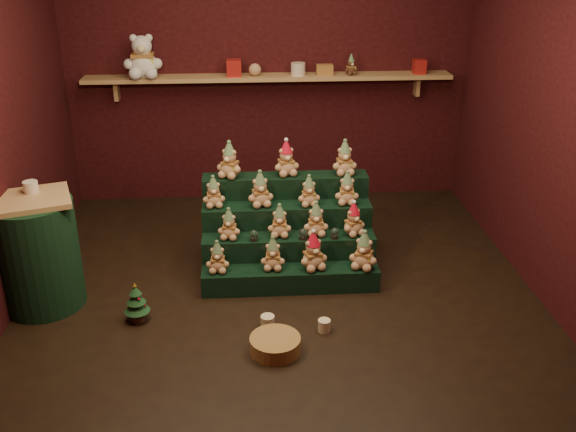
{
  "coord_description": "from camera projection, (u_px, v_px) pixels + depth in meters",
  "views": [
    {
      "loc": [
        -0.23,
        -4.42,
        2.62
      ],
      "look_at": [
        0.08,
        0.25,
        0.53
      ],
      "focal_mm": 40.0,
      "sensor_mm": 36.0,
      "label": 1
    }
  ],
  "objects": [
    {
      "name": "teddy_12",
      "position": [
        230.0,
        160.0,
        5.33
      ],
      "size": [
        0.28,
        0.27,
        0.3
      ],
      "primitive_type": null,
      "rotation": [
        0.0,
        0.0,
        -0.45
      ],
      "color": "tan",
      "rests_on": "riser_tier_back"
    },
    {
      "name": "mug_right",
      "position": [
        324.0,
        325.0,
        4.56
      ],
      "size": [
        0.09,
        0.09,
        0.09
      ],
      "primitive_type": "cylinder",
      "color": "beige",
      "rests_on": "ground"
    },
    {
      "name": "teddy_1",
      "position": [
        273.0,
        253.0,
        5.0
      ],
      "size": [
        0.2,
        0.19,
        0.27
      ],
      "primitive_type": null,
      "rotation": [
        0.0,
        0.0,
        -0.08
      ],
      "color": "tan",
      "rests_on": "riser_tier_front"
    },
    {
      "name": "right_wall",
      "position": [
        560.0,
        114.0,
        4.66
      ],
      "size": [
        0.1,
        4.0,
        2.8
      ],
      "primitive_type": "cube",
      "color": "black",
      "rests_on": "ground"
    },
    {
      "name": "teddy_5",
      "position": [
        280.0,
        221.0,
        5.13
      ],
      "size": [
        0.2,
        0.18,
        0.27
      ],
      "primitive_type": null,
      "rotation": [
        0.0,
        0.0,
        -0.07
      ],
      "color": "tan",
      "rests_on": "riser_tier_midfront"
    },
    {
      "name": "teddy_14",
      "position": [
        345.0,
        158.0,
        5.4
      ],
      "size": [
        0.22,
        0.2,
        0.29
      ],
      "primitive_type": null,
      "rotation": [
        0.0,
        0.0,
        0.09
      ],
      "color": "tan",
      "rests_on": "riser_tier_back"
    },
    {
      "name": "wicker_basket",
      "position": [
        275.0,
        345.0,
        4.34
      ],
      "size": [
        0.43,
        0.43,
        0.11
      ],
      "primitive_type": "cylinder",
      "rotation": [
        0.0,
        0.0,
        -0.27
      ],
      "color": "olive",
      "rests_on": "ground"
    },
    {
      "name": "teddy_0",
      "position": [
        217.0,
        257.0,
        4.96
      ],
      "size": [
        0.19,
        0.17,
        0.25
      ],
      "primitive_type": null,
      "rotation": [
        0.0,
        0.0,
        -0.04
      ],
      "color": "tan",
      "rests_on": "riser_tier_front"
    },
    {
      "name": "table_ornament",
      "position": [
        31.0,
        187.0,
        4.64
      ],
      "size": [
        0.11,
        0.11,
        0.09
      ],
      "primitive_type": "cylinder",
      "color": "beige",
      "rests_on": "side_table"
    },
    {
      "name": "snow_globe_b",
      "position": [
        303.0,
        234.0,
        5.11
      ],
      "size": [
        0.07,
        0.07,
        0.09
      ],
      "color": "black",
      "rests_on": "riser_tier_midfront"
    },
    {
      "name": "gift_tin_red_a",
      "position": [
        234.0,
        68.0,
        6.2
      ],
      "size": [
        0.14,
        0.14,
        0.16
      ],
      "primitive_type": "cube",
      "color": "#B3201B",
      "rests_on": "back_shelf"
    },
    {
      "name": "back_shelf",
      "position": [
        269.0,
        78.0,
        6.28
      ],
      "size": [
        3.6,
        0.26,
        0.24
      ],
      "color": "#A48852",
      "rests_on": "ground"
    },
    {
      "name": "gift_tin_cream",
      "position": [
        298.0,
        69.0,
        6.25
      ],
      "size": [
        0.14,
        0.14,
        0.12
      ],
      "primitive_type": "cylinder",
      "color": "beige",
      "rests_on": "back_shelf"
    },
    {
      "name": "snow_globe_c",
      "position": [
        335.0,
        233.0,
        5.12
      ],
      "size": [
        0.07,
        0.07,
        0.09
      ],
      "color": "black",
      "rests_on": "riser_tier_midfront"
    },
    {
      "name": "gift_tin_red_b",
      "position": [
        419.0,
        66.0,
        6.31
      ],
      "size": [
        0.12,
        0.12,
        0.14
      ],
      "primitive_type": "cube",
      "color": "#B3201B",
      "rests_on": "back_shelf"
    },
    {
      "name": "mug_left",
      "position": [
        268.0,
        322.0,
        4.6
      ],
      "size": [
        0.1,
        0.1,
        0.1
      ],
      "primitive_type": "cylinder",
      "color": "beige",
      "rests_on": "ground"
    },
    {
      "name": "brown_bear",
      "position": [
        351.0,
        65.0,
        6.25
      ],
      "size": [
        0.17,
        0.16,
        0.19
      ],
      "primitive_type": null,
      "rotation": [
        0.0,
        0.0,
        0.31
      ],
      "color": "#472617",
      "rests_on": "back_shelf"
    },
    {
      "name": "riser_tier_front",
      "position": [
        291.0,
        279.0,
        5.08
      ],
      "size": [
        1.4,
        0.22,
        0.18
      ],
      "primitive_type": "cube",
      "color": "black",
      "rests_on": "ground"
    },
    {
      "name": "riser_tier_back",
      "position": [
        285.0,
        214.0,
        5.57
      ],
      "size": [
        1.4,
        0.22,
        0.72
      ],
      "primitive_type": "cube",
      "color": "black",
      "rests_on": "ground"
    },
    {
      "name": "front_wall",
      "position": [
        305.0,
        251.0,
        2.67
      ],
      "size": [
        4.0,
        0.1,
        2.8
      ],
      "primitive_type": "cube",
      "color": "black",
      "rests_on": "ground"
    },
    {
      "name": "teddy_9",
      "position": [
        260.0,
        189.0,
        5.23
      ],
      "size": [
        0.24,
        0.23,
        0.29
      ],
      "primitive_type": null,
      "rotation": [
        0.0,
        0.0,
        0.2
      ],
      "color": "tan",
      "rests_on": "riser_tier_midback"
    },
    {
      "name": "teddy_11",
      "position": [
        347.0,
        188.0,
        5.27
      ],
      "size": [
        0.21,
        0.19,
        0.28
      ],
      "primitive_type": null,
      "rotation": [
        0.0,
        0.0,
        -0.08
      ],
      "color": "tan",
      "rests_on": "riser_tier_midback"
    },
    {
      "name": "back_wall",
      "position": [
        268.0,
        63.0,
        6.4
      ],
      "size": [
        4.0,
        0.1,
        2.8
      ],
      "primitive_type": "cube",
      "color": "black",
      "rests_on": "ground"
    },
    {
      "name": "side_table",
      "position": [
        37.0,
        253.0,
        4.75
      ],
      "size": [
        0.69,
        0.63,
        0.88
      ],
      "rotation": [
        0.0,
        0.0,
        0.32
      ],
      "color": "#A48852",
      "rests_on": "ground"
    },
    {
      "name": "riser_tier_midback",
      "position": [
        287.0,
        234.0,
        5.41
      ],
      "size": [
        1.4,
        0.22,
        0.54
      ],
      "primitive_type": "cube",
      "color": "black",
      "rests_on": "ground"
    },
    {
      "name": "ground",
      "position": [
        280.0,
        290.0,
        5.11
      ],
      "size": [
        4.0,
        4.0,
        0.0
      ],
      "primitive_type": "plane",
      "color": "black",
      "rests_on": "ground"
    },
    {
      "name": "mini_christmas_tree",
      "position": [
        136.0,
        302.0,
        4.64
      ],
      "size": [
        0.19,
        0.19,
        0.32
      ],
      "rotation": [
        0.0,
        0.0,
        -0.23
      ],
      "color": "#402917",
      "rests_on": "ground"
    },
    {
      "name": "teddy_2",
      "position": [
        313.0,
        251.0,
        4.99
      ],
      "size": [
        0.27,
        0.26,
        0.31
      ],
      "primitive_type": null,
      "rotation": [
        0.0,
        0.0,
        0.34
      ],
      "color": "tan",
      "rests_on": "riser_tier_front"
    },
    {
      "name": "snow_globe_a",
      "position": [
        254.0,
        235.0,
        5.08
      ],
      "size": [
        0.07,
        0.07,
        0.09
      ],
      "color": "black",
      "rests_on": "riser_tier_midfront"
    },
    {
      "name": "scarf_gift_box",
      "position": [
        325.0,
        70.0,
        6.27
      ],
      "size": [
        0.16,
        0.1,
        0.1
      ],
      "primitive_type": "cube",
      "color": "#CC4D1C",
      "rests_on": "back_shelf"
    },
    {
      "name": "teddy_13",
      "position": [
        286.0,
        158.0,
        5.38
      ],
      "size": [
        0.25,
        0.24,
        0.3
      ],
      "primitive_type": null,
      "rotation": [
        0.0,
        0.0,
        0.24
      ],
      "color": "tan",
      "rests_on": "riser_tier_back"
    },
    {
      "name": "teddy_6",
      "position": [
        316.0,
        219.0,
        5.15
      ],
      "size": [
        0.2,
        0.18,
        0.28
      ],
      "primitive_type": null,
      "rotation": [
        0.0,
        0.0,
        0.01
      ],
      "color": "tan",
      "rests_on": "riser_tier_midfront"
    },
    {
      "name": "teddy_10",
      "position": [
        309.0,
        191.0,
        5.25
      ],
      "size": [
        0.19,
        0.18,
        0.25
      ],
      "primitive_type": null,
      "rotation": [
        0.0,
        0.0,
        0.08
      ],
      "color": "tan",
      "rests_on": "riser_tier_midback"
    },
    {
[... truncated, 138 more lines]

